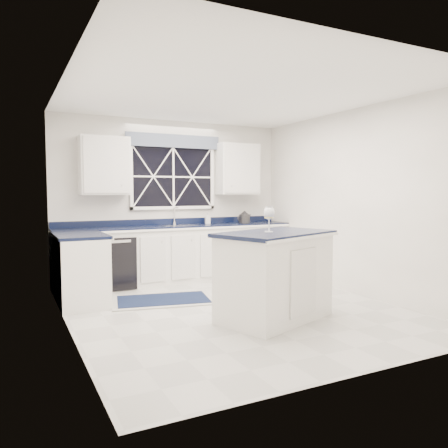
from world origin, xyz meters
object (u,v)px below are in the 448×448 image
faucet (175,215)px  soap_bottle (208,218)px  dishwasher (113,262)px  wine_glass (269,214)px  kettle (244,217)px  island (275,275)px

faucet → soap_bottle: 0.59m
dishwasher → wine_glass: size_ratio=2.70×
dishwasher → kettle: 2.41m
dishwasher → soap_bottle: (1.68, 0.12, 0.62)m
island → soap_bottle: (0.35, 2.67, 0.51)m
dishwasher → faucet: (1.10, 0.19, 0.69)m
dishwasher → soap_bottle: size_ratio=4.39×
dishwasher → faucet: bearing=10.0°
dishwasher → faucet: size_ratio=2.72×
kettle → soap_bottle: 0.67m
soap_bottle → kettle: bearing=-13.4°
dishwasher → island: (1.33, -2.54, 0.11)m
island → kettle: (1.00, 2.51, 0.52)m
soap_bottle → wine_glass: bearing=-99.2°
faucet → wine_glass: 2.73m
island → wine_glass: wine_glass is taller
faucet → island: bearing=-85.3°
island → soap_bottle: size_ratio=8.50×
faucet → soap_bottle: faucet is taller
soap_bottle → dishwasher: bearing=-175.8°
island → kettle: 2.76m
island → kettle: size_ratio=5.07×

